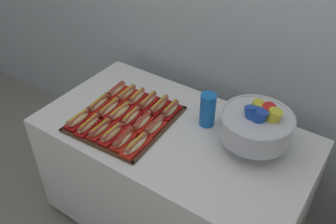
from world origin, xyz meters
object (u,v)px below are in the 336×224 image
(buffet_table, at_px, (173,176))
(serving_tray, at_px, (125,119))
(hot_dog_3, at_px, (112,134))
(hot_dog_5, at_px, (136,145))
(hot_dog_12, at_px, (116,90))
(hot_dog_8, at_px, (119,112))
(hot_dog_15, at_px, (148,102))
(cup_stack, at_px, (208,110))
(hot_dog_14, at_px, (137,97))
(hot_dog_13, at_px, (126,94))
(hot_dog_4, at_px, (123,139))
(hot_dog_7, at_px, (109,109))
(hot_dog_0, at_px, (78,120))
(hot_dog_17, at_px, (170,110))
(hot_dog_1, at_px, (89,125))
(hot_dog_6, at_px, (98,104))
(hot_dog_11, at_px, (154,126))
(hot_dog_9, at_px, (131,117))
(hot_dog_16, at_px, (159,106))
(hot_dog_10, at_px, (142,122))
(hot_dog_2, at_px, (100,129))

(buffet_table, distance_m, serving_tray, 0.46)
(hot_dog_3, xyz_separation_m, hot_dog_5, (0.15, 0.01, -0.00))
(hot_dog_3, distance_m, hot_dog_12, 0.40)
(hot_dog_8, bearing_deg, hot_dog_15, 68.71)
(hot_dog_15, distance_m, cup_stack, 0.36)
(hot_dog_14, bearing_deg, cup_stack, 7.93)
(hot_dog_8, relative_size, hot_dog_13, 1.08)
(hot_dog_4, distance_m, hot_dog_7, 0.28)
(serving_tray, distance_m, hot_dog_0, 0.25)
(cup_stack, bearing_deg, hot_dog_8, -151.93)
(hot_dog_15, bearing_deg, hot_dog_0, -121.13)
(hot_dog_5, bearing_deg, buffet_table, 73.02)
(hot_dog_7, distance_m, hot_dog_17, 0.34)
(hot_dog_15, bearing_deg, cup_stack, 8.92)
(hot_dog_0, relative_size, hot_dog_5, 0.84)
(serving_tray, xyz_separation_m, hot_dog_3, (0.05, -0.16, 0.03))
(hot_dog_1, bearing_deg, hot_dog_7, 93.16)
(hot_dog_6, height_order, hot_dog_11, hot_dog_6)
(serving_tray, distance_m, hot_dog_9, 0.05)
(buffet_table, xyz_separation_m, hot_dog_9, (-0.23, -0.07, 0.39))
(hot_dog_7, distance_m, cup_stack, 0.55)
(hot_dog_4, height_order, cup_stack, cup_stack)
(hot_dog_13, bearing_deg, hot_dog_11, -25.65)
(hot_dog_1, distance_m, hot_dog_9, 0.22)
(hot_dog_11, bearing_deg, hot_dog_0, -153.09)
(hot_dog_14, relative_size, cup_stack, 0.85)
(hot_dog_13, height_order, hot_dog_14, hot_dog_14)
(hot_dog_3, bearing_deg, hot_dog_6, 146.90)
(hot_dog_1, relative_size, hot_dog_5, 0.98)
(serving_tray, bearing_deg, hot_dog_0, -135.49)
(hot_dog_12, distance_m, cup_stack, 0.59)
(buffet_table, bearing_deg, hot_dog_13, 168.14)
(hot_dog_12, bearing_deg, hot_dog_11, -20.59)
(serving_tray, bearing_deg, hot_dog_8, -176.84)
(hot_dog_12, bearing_deg, hot_dog_0, -86.84)
(hot_dog_14, bearing_deg, hot_dog_4, -62.40)
(hot_dog_12, distance_m, hot_dog_16, 0.30)
(hot_dog_10, distance_m, hot_dog_16, 0.17)
(hot_dog_6, distance_m, hot_dog_7, 0.08)
(hot_dog_12, xyz_separation_m, hot_dog_14, (0.15, 0.01, 0.00))
(hot_dog_4, xyz_separation_m, cup_stack, (0.26, 0.38, 0.06))
(hot_dog_3, height_order, hot_dog_7, hot_dog_3)
(hot_dog_2, relative_size, hot_dog_10, 0.91)
(hot_dog_0, bearing_deg, hot_dog_16, 50.88)
(hot_dog_5, xyz_separation_m, hot_dog_6, (-0.38, 0.14, 0.00))
(serving_tray, relative_size, hot_dog_4, 3.37)
(hot_dog_2, distance_m, hot_dog_17, 0.40)
(hot_dog_8, bearing_deg, hot_dog_1, -111.29)
(hot_dog_1, distance_m, hot_dog_3, 0.15)
(hot_dog_10, relative_size, hot_dog_13, 1.06)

